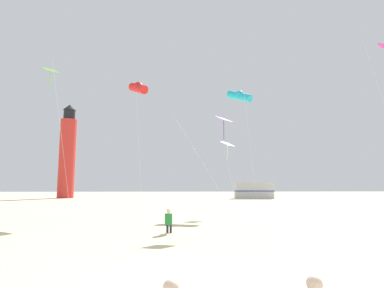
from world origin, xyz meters
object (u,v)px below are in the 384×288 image
(kite_flyer_standing, at_px, (169,220))
(rv_van_silver, at_px, (254,190))
(kite_tube_scarlet, at_px, (138,88))
(kite_diamond_lime, at_px, (51,76))
(kite_tube_cyan, at_px, (239,96))
(lighthouse_distant, at_px, (67,154))
(kite_diamond_violet, at_px, (223,123))
(kite_diamond_white, at_px, (228,146))

(kite_flyer_standing, bearing_deg, rv_van_silver, -105.98)
(rv_van_silver, bearing_deg, kite_tube_scarlet, -115.37)
(rv_van_silver, bearing_deg, kite_diamond_lime, -118.52)
(kite_tube_cyan, height_order, lighthouse_distant, lighthouse_distant)
(kite_flyer_standing, relative_size, lighthouse_distant, 0.07)
(kite_diamond_violet, xyz_separation_m, rv_van_silver, (10.02, 35.76, -4.42))
(kite_diamond_violet, bearing_deg, lighthouse_distant, 120.02)
(kite_flyer_standing, bearing_deg, kite_diamond_white, -111.00)
(kite_tube_scarlet, bearing_deg, kite_diamond_lime, -137.47)
(kite_tube_scarlet, distance_m, kite_diamond_lime, 6.97)
(kite_diamond_white, height_order, kite_tube_scarlet, kite_tube_scarlet)
(kite_tube_cyan, bearing_deg, kite_diamond_violet, -106.16)
(kite_diamond_white, bearing_deg, kite_tube_scarlet, 179.40)
(kite_flyer_standing, relative_size, kite_diamond_lime, 0.12)
(kite_tube_scarlet, height_order, rv_van_silver, kite_tube_scarlet)
(kite_diamond_violet, distance_m, kite_tube_cyan, 11.69)
(kite_tube_scarlet, relative_size, kite_tube_cyan, 0.98)
(kite_flyer_standing, height_order, kite_diamond_lime, kite_diamond_lime)
(kite_diamond_violet, height_order, lighthouse_distant, lighthouse_distant)
(kite_flyer_standing, xyz_separation_m, kite_diamond_white, (4.34, 9.84, 4.77))
(kite_flyer_standing, bearing_deg, kite_tube_cyan, -112.27)
(kite_diamond_white, relative_size, kite_diamond_lime, 0.57)
(kite_tube_cyan, bearing_deg, kite_diamond_lime, -151.90)
(kite_tube_cyan, bearing_deg, lighthouse_distant, 131.64)
(kite_diamond_white, height_order, kite_tube_cyan, kite_tube_cyan)
(rv_van_silver, bearing_deg, kite_diamond_violet, -101.59)
(kite_diamond_violet, relative_size, lighthouse_distant, 0.37)
(kite_diamond_white, bearing_deg, kite_diamond_violet, -100.54)
(kite_diamond_violet, bearing_deg, kite_tube_scarlet, 128.08)
(kite_tube_cyan, relative_size, lighthouse_distant, 0.66)
(kite_flyer_standing, xyz_separation_m, kite_diamond_violet, (2.95, 2.38, 5.20))
(lighthouse_distant, distance_m, rv_van_silver, 33.41)
(kite_diamond_white, distance_m, kite_tube_scarlet, 8.72)
(kite_tube_scarlet, distance_m, lighthouse_distant, 35.78)
(kite_flyer_standing, xyz_separation_m, rv_van_silver, (12.98, 38.14, 0.78))
(lighthouse_distant, bearing_deg, kite_flyer_standing, -64.67)
(lighthouse_distant, bearing_deg, kite_diamond_violet, -59.98)
(kite_diamond_white, xyz_separation_m, lighthouse_distant, (-23.98, 31.64, 2.45))
(kite_diamond_violet, xyz_separation_m, lighthouse_distant, (-22.59, 39.10, 2.03))
(kite_diamond_white, bearing_deg, kite_flyer_standing, -113.80)
(kite_diamond_lime, height_order, kite_tube_cyan, kite_tube_cyan)
(kite_flyer_standing, height_order, rv_van_silver, rv_van_silver)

